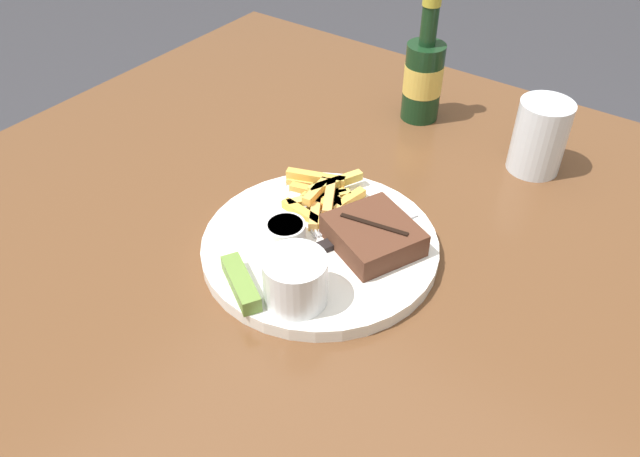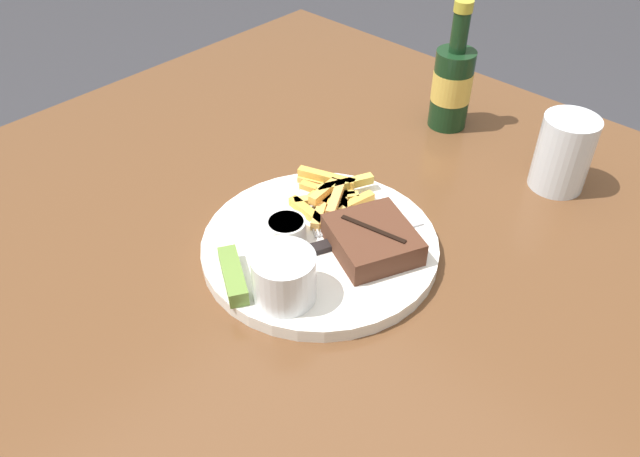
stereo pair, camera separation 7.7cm
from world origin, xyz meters
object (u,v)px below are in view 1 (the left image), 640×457
at_px(coleslaw_cup, 295,278).
at_px(dipping_sauce_cup, 286,231).
at_px(steak_portion, 373,235).
at_px(pickle_spear, 241,283).
at_px(dinner_plate, 320,246).
at_px(knife_utensil, 351,237).
at_px(drinking_glass, 540,137).
at_px(beer_bottle, 423,77).
at_px(fork_utensil, 301,203).

relative_size(coleslaw_cup, dipping_sauce_cup, 1.44).
xyz_separation_m(steak_portion, pickle_spear, (-0.08, -0.15, -0.01)).
xyz_separation_m(dinner_plate, knife_utensil, (0.03, 0.03, 0.01)).
bearing_deg(drinking_glass, beer_bottle, 170.66).
height_order(dinner_plate, knife_utensil, knife_utensil).
xyz_separation_m(steak_portion, beer_bottle, (-0.12, 0.34, 0.04)).
bearing_deg(dipping_sauce_cup, steak_portion, 31.49).
bearing_deg(coleslaw_cup, drinking_glass, 75.29).
relative_size(fork_utensil, knife_utensil, 0.74).
distance_m(pickle_spear, beer_bottle, 0.50).
bearing_deg(beer_bottle, drinking_glass, -9.34).
bearing_deg(dinner_plate, dipping_sauce_cup, -145.23).
bearing_deg(fork_utensil, dinner_plate, 0.00).
xyz_separation_m(steak_portion, coleslaw_cup, (-0.02, -0.13, 0.02)).
distance_m(dinner_plate, steak_portion, 0.07).
height_order(steak_portion, coleslaw_cup, coleslaw_cup).
bearing_deg(steak_portion, pickle_spear, -117.85).
xyz_separation_m(pickle_spear, beer_bottle, (-0.04, 0.49, 0.05)).
distance_m(beer_bottle, drinking_glass, 0.22).
height_order(coleslaw_cup, drinking_glass, drinking_glass).
height_order(dipping_sauce_cup, beer_bottle, beer_bottle).
relative_size(dipping_sauce_cup, knife_utensil, 0.32).
xyz_separation_m(steak_portion, knife_utensil, (-0.03, -0.01, -0.01)).
bearing_deg(fork_utensil, pickle_spear, -41.51).
bearing_deg(beer_bottle, coleslaw_cup, -78.22).
bearing_deg(coleslaw_cup, fork_utensil, 125.36).
height_order(dinner_plate, steak_portion, steak_portion).
bearing_deg(knife_utensil, dinner_plate, 155.80).
bearing_deg(drinking_glass, dipping_sauce_cup, -117.05).
xyz_separation_m(beer_bottle, drinking_glass, (0.21, -0.03, -0.02)).
relative_size(coleslaw_cup, fork_utensil, 0.62).
distance_m(fork_utensil, drinking_glass, 0.36).
relative_size(coleslaw_cup, pickle_spear, 0.87).
distance_m(dinner_plate, coleslaw_cup, 0.11).
bearing_deg(steak_portion, beer_bottle, 109.36).
distance_m(fork_utensil, knife_utensil, 0.10).
distance_m(dipping_sauce_cup, pickle_spear, 0.10).
xyz_separation_m(dipping_sauce_cup, fork_utensil, (-0.03, 0.07, -0.01)).
height_order(pickle_spear, beer_bottle, beer_bottle).
height_order(pickle_spear, knife_utensil, pickle_spear).
bearing_deg(pickle_spear, fork_utensil, 103.65).
distance_m(coleslaw_cup, fork_utensil, 0.18).
relative_size(dipping_sauce_cup, drinking_glass, 0.46).
distance_m(coleslaw_cup, pickle_spear, 0.07).
height_order(coleslaw_cup, pickle_spear, coleslaw_cup).
height_order(dipping_sauce_cup, pickle_spear, dipping_sauce_cup).
bearing_deg(drinking_glass, fork_utensil, -126.20).
distance_m(pickle_spear, knife_utensil, 0.16).
xyz_separation_m(dinner_plate, fork_utensil, (-0.06, 0.04, 0.01)).
height_order(steak_portion, pickle_spear, steak_portion).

